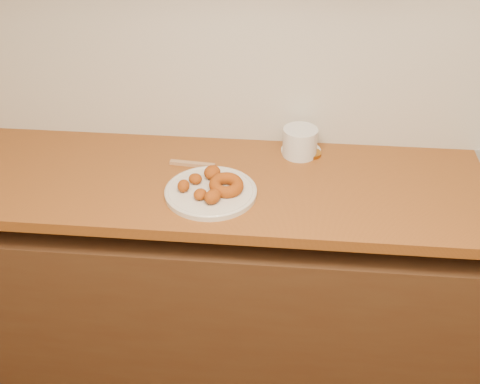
% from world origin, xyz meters
% --- Properties ---
extents(wall_back, '(4.00, 0.02, 2.70)m').
position_xyz_m(wall_back, '(0.00, 2.00, 1.35)').
color(wall_back, beige).
rests_on(wall_back, ground).
extents(base_cabinet, '(3.60, 0.60, 0.77)m').
position_xyz_m(base_cabinet, '(0.00, 1.69, 0.39)').
color(base_cabinet, '#482E1A').
rests_on(base_cabinet, floor).
extents(butcher_block, '(2.30, 0.62, 0.04)m').
position_xyz_m(butcher_block, '(-0.65, 1.69, 0.88)').
color(butcher_block, brown).
rests_on(butcher_block, base_cabinet).
extents(backsplash, '(3.60, 0.02, 0.60)m').
position_xyz_m(backsplash, '(0.00, 1.99, 1.20)').
color(backsplash, beige).
rests_on(backsplash, wall_back).
extents(donut_plate, '(0.31, 0.31, 0.02)m').
position_xyz_m(donut_plate, '(-0.45, 1.59, 0.91)').
color(donut_plate, beige).
rests_on(donut_plate, butcher_block).
extents(ring_donut, '(0.17, 0.17, 0.05)m').
position_xyz_m(ring_donut, '(-0.39, 1.60, 0.94)').
color(ring_donut, '#96380A').
rests_on(ring_donut, donut_plate).
extents(fried_dough_chunks, '(0.17, 0.22, 0.05)m').
position_xyz_m(fried_dough_chunks, '(-0.47, 1.59, 0.94)').
color(fried_dough_chunks, '#96380A').
rests_on(fried_dough_chunks, donut_plate).
extents(plastic_tub, '(0.13, 0.13, 0.11)m').
position_xyz_m(plastic_tub, '(-0.15, 1.88, 0.95)').
color(plastic_tub, silver).
rests_on(plastic_tub, butcher_block).
extents(tub_lid, '(0.16, 0.16, 0.01)m').
position_xyz_m(tub_lid, '(-0.15, 1.91, 0.90)').
color(tub_lid, white).
rests_on(tub_lid, butcher_block).
extents(brass_jar_lid, '(0.08, 0.08, 0.01)m').
position_xyz_m(brass_jar_lid, '(-0.11, 1.88, 0.91)').
color(brass_jar_lid, '#A86A1E').
rests_on(brass_jar_lid, butcher_block).
extents(wooden_utensil, '(0.17, 0.03, 0.01)m').
position_xyz_m(wooden_utensil, '(-0.54, 1.77, 0.91)').
color(wooden_utensil, '#A57951').
rests_on(wooden_utensil, butcher_block).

